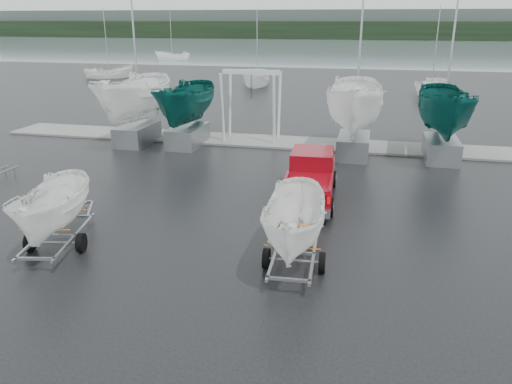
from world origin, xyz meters
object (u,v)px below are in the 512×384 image
(trailer_parked, at_px, (48,168))
(trailer_hitched, at_px, (297,177))
(pickup_truck, at_px, (311,175))
(boat_hoist, at_px, (251,96))

(trailer_parked, bearing_deg, trailer_hitched, -8.25)
(pickup_truck, distance_m, boat_hoist, 10.16)
(pickup_truck, bearing_deg, boat_hoist, 114.36)
(trailer_hitched, xyz_separation_m, trailer_parked, (-7.41, -0.49, -0.12))
(trailer_parked, bearing_deg, pickup_truck, 31.11)
(pickup_truck, xyz_separation_m, trailer_hitched, (0.33, -6.14, 1.83))
(trailer_hitched, bearing_deg, pickup_truck, 90.00)
(pickup_truck, xyz_separation_m, trailer_parked, (-7.07, -6.63, 1.71))
(trailer_hitched, relative_size, trailer_parked, 1.05)
(pickup_truck, bearing_deg, trailer_hitched, -90.00)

